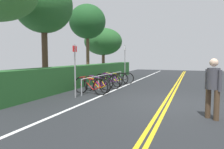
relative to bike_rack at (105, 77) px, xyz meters
name	(u,v)px	position (x,y,z in m)	size (l,w,h in m)	color
ground_plane	(167,104)	(-2.70, -3.51, -0.58)	(39.93, 12.07, 0.05)	#232628
centre_line_yellow_inner	(169,103)	(-2.70, -3.59, -0.56)	(35.93, 0.10, 0.00)	gold
centre_line_yellow_outer	(164,103)	(-2.70, -3.43, -0.56)	(35.93, 0.10, 0.00)	gold
bike_lane_stripe_white	(97,98)	(-2.70, -0.76, -0.56)	(35.93, 0.12, 0.00)	white
bike_rack	(105,77)	(0.00, 0.00, 0.00)	(5.24, 0.05, 0.72)	#9EA0A5
bicycle_0	(90,86)	(-2.02, -0.13, -0.19)	(0.46, 1.83, 0.78)	black
bicycle_1	(97,85)	(-1.37, -0.13, -0.23)	(0.69, 1.68, 0.71)	black
bicycle_2	(98,83)	(-0.75, 0.09, -0.22)	(0.46, 1.67, 0.73)	black
bicycle_3	(107,81)	(-0.07, -0.13, -0.19)	(0.67, 1.72, 0.78)	black
bicycle_4	(110,80)	(0.68, -0.03, -0.20)	(0.67, 1.65, 0.76)	black
bicycle_5	(114,78)	(1.47, 0.07, -0.20)	(0.46, 1.77, 0.76)	black
bicycle_6	(120,78)	(2.03, -0.13, -0.21)	(0.46, 1.76, 0.74)	black
pedestrian	(213,85)	(-4.29, -4.86, 0.36)	(0.37, 0.38, 1.60)	#4C3826
sign_post_near	(75,66)	(-3.00, 0.06, 0.74)	(0.36, 0.08, 2.14)	gray
sign_post_far	(125,60)	(3.10, -0.12, 0.89)	(0.36, 0.09, 2.42)	gray
hedge_backdrop	(91,74)	(1.50, 1.62, 0.03)	(14.19, 0.84, 1.17)	#235626
tree_mid	(44,6)	(-1.10, 3.04, 3.75)	(3.03, 3.03, 5.78)	#473323
tree_far_right	(87,22)	(3.16, 2.69, 3.56)	(2.57, 2.57, 5.35)	brown
tree_extra	(103,42)	(6.72, 3.02, 2.43)	(3.31, 3.31, 4.18)	brown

